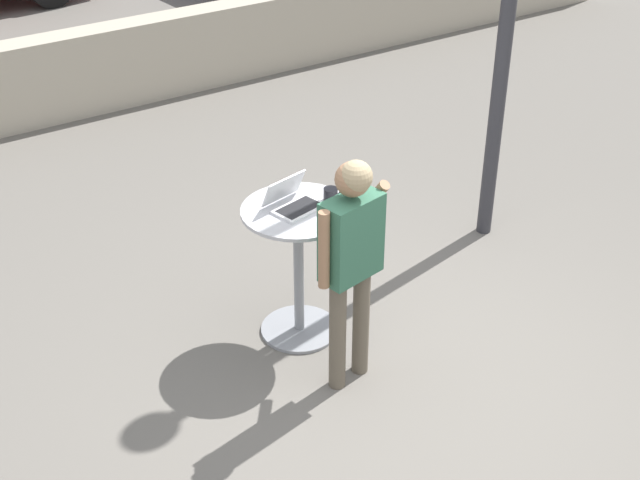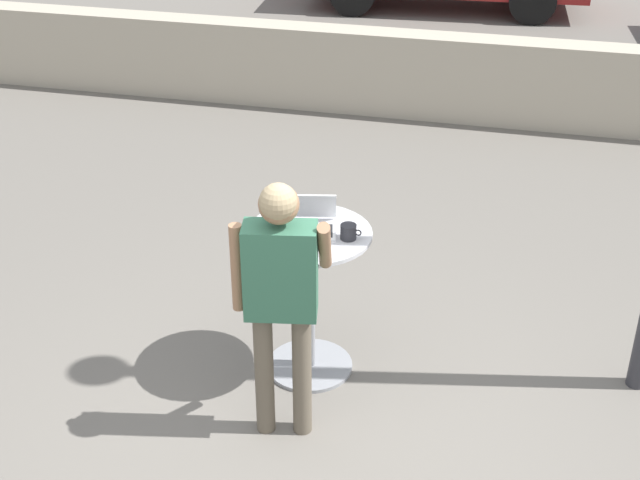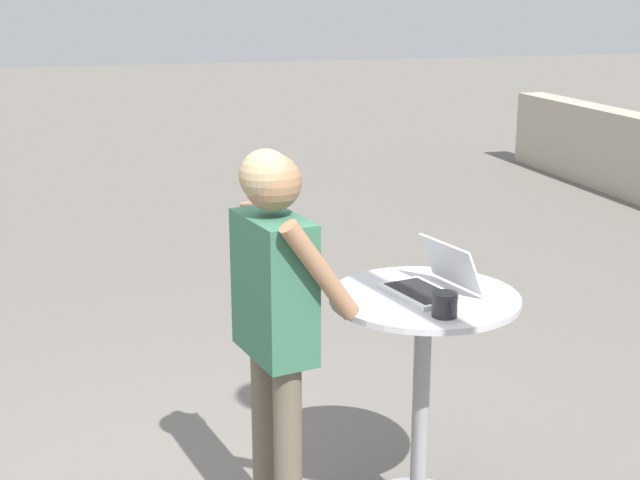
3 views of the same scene
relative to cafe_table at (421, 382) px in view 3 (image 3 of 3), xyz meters
The scene contains 4 objects.
cafe_table is the anchor object (origin of this frame).
laptop 0.42m from the cafe_table, 108.11° to the left, with size 0.38×0.35×0.20m.
coffee_mug 0.49m from the cafe_table, ahead, with size 0.13×0.10×0.09m.
standing_person 0.73m from the cafe_table, 90.12° to the right, with size 0.54×0.41×1.62m.
Camera 3 is at (2.84, -0.42, 2.16)m, focal length 50.00 mm.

